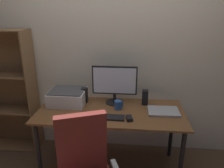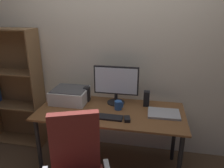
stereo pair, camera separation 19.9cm
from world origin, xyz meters
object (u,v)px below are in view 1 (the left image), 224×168
at_px(monitor, 115,83).
at_px(speaker_left, 85,95).
at_px(printer, 68,97).
at_px(speaker_right, 145,97).
at_px(keyboard, 110,117).
at_px(bookshelf, 5,92).
at_px(desk, 111,118).
at_px(coffee_mug, 118,105).
at_px(mouse, 129,118).
at_px(laptop, 163,111).

relative_size(monitor, speaker_left, 2.94).
relative_size(speaker_left, printer, 0.43).
relative_size(monitor, speaker_right, 2.94).
xyz_separation_m(speaker_left, speaker_right, (0.69, 0.00, 0.00)).
height_order(speaker_left, speaker_right, same).
bearing_deg(keyboard, bookshelf, 161.03).
xyz_separation_m(desk, coffee_mug, (0.08, 0.05, 0.13)).
bearing_deg(printer, bookshelf, 167.05).
distance_m(keyboard, speaker_left, 0.49).
bearing_deg(desk, keyboard, -86.33).
relative_size(desk, speaker_left, 9.12).
xyz_separation_m(mouse, laptop, (0.35, 0.19, -0.01)).
height_order(coffee_mug, printer, printer).
bearing_deg(speaker_right, laptop, -43.93).
xyz_separation_m(mouse, bookshelf, (-1.58, 0.52, 0.01)).
xyz_separation_m(monitor, speaker_right, (0.34, -0.01, -0.16)).
distance_m(keyboard, mouse, 0.19).
distance_m(laptop, speaker_right, 0.27).
distance_m(mouse, speaker_left, 0.64).
xyz_separation_m(desk, laptop, (0.55, 0.02, 0.10)).
distance_m(coffee_mug, speaker_right, 0.33).
distance_m(desk, mouse, 0.29).
bearing_deg(monitor, printer, -173.74).
bearing_deg(desk, mouse, -41.36).
xyz_separation_m(laptop, printer, (-1.06, 0.13, 0.07)).
bearing_deg(laptop, speaker_right, 135.10).
xyz_separation_m(coffee_mug, speaker_left, (-0.40, 0.15, 0.04)).
bearing_deg(printer, keyboard, -30.87).
xyz_separation_m(desk, keyboard, (0.01, -0.16, 0.10)).
bearing_deg(speaker_right, monitor, 178.68).
bearing_deg(desk, laptop, 1.63).
xyz_separation_m(desk, monitor, (0.02, 0.20, 0.33)).
height_order(mouse, speaker_right, speaker_right).
xyz_separation_m(keyboard, mouse, (0.19, -0.01, 0.01)).
xyz_separation_m(coffee_mug, printer, (-0.58, 0.10, 0.03)).
bearing_deg(mouse, bookshelf, 150.58).
bearing_deg(monitor, keyboard, -92.20).
xyz_separation_m(coffee_mug, speaker_right, (0.29, 0.15, 0.04)).
height_order(speaker_right, printer, speaker_right).
bearing_deg(laptop, bookshelf, 169.33).
bearing_deg(mouse, coffee_mug, 107.98).
bearing_deg(monitor, laptop, -19.46).
distance_m(desk, laptop, 0.56).
relative_size(laptop, bookshelf, 0.21).
bearing_deg(laptop, keyboard, -162.80).
bearing_deg(laptop, desk, -179.34).
height_order(desk, printer, printer).
height_order(monitor, speaker_right, monitor).
distance_m(monitor, coffee_mug, 0.26).
distance_m(desk, monitor, 0.39).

